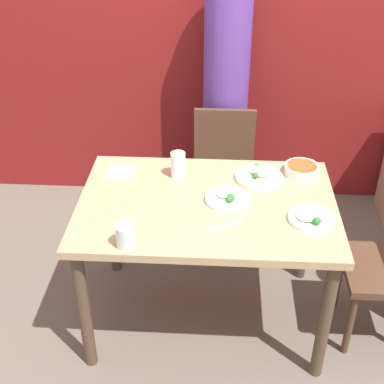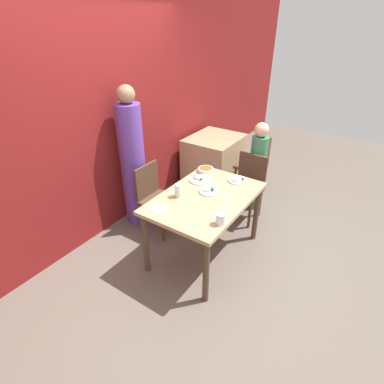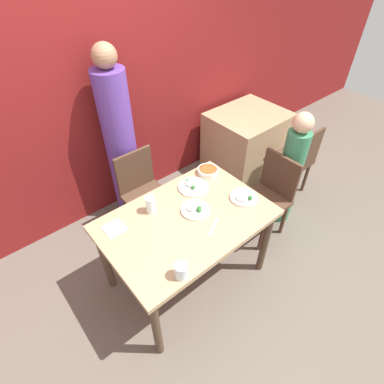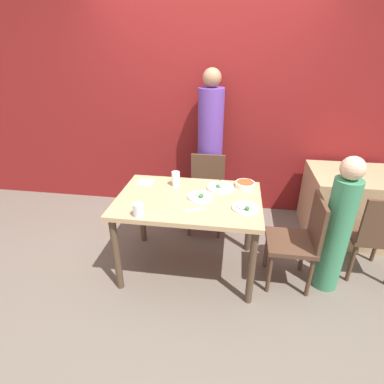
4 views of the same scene
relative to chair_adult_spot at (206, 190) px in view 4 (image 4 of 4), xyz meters
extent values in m
plane|color=#60564C|center=(-0.08, -0.75, -0.46)|extent=(10.00, 10.00, 0.00)
cube|color=maroon|center=(-0.08, 0.55, 0.89)|extent=(10.00, 0.06, 2.70)
cube|color=tan|center=(-0.08, -0.75, 0.27)|extent=(1.24, 0.84, 0.04)
cylinder|color=#4C3828|center=(-0.64, -1.11, -0.11)|extent=(0.06, 0.06, 0.71)
cylinder|color=#4C3828|center=(0.48, -1.11, -0.11)|extent=(0.06, 0.06, 0.71)
cylinder|color=#4C3828|center=(-0.64, -0.40, -0.11)|extent=(0.06, 0.06, 0.71)
cylinder|color=#4C3828|center=(0.48, -0.40, -0.11)|extent=(0.06, 0.06, 0.71)
cube|color=#4C3323|center=(0.00, -0.07, -0.05)|extent=(0.40, 0.40, 0.04)
cube|color=#4C3323|center=(0.00, 0.12, 0.18)|extent=(0.38, 0.03, 0.41)
cylinder|color=#4C3323|center=(-0.16, -0.23, -0.26)|extent=(0.04, 0.04, 0.40)
cylinder|color=#4C3323|center=(0.17, -0.23, -0.26)|extent=(0.04, 0.04, 0.40)
cylinder|color=#4C3323|center=(-0.16, 0.10, -0.26)|extent=(0.04, 0.04, 0.40)
cylinder|color=#4C3323|center=(0.17, 0.10, -0.26)|extent=(0.04, 0.04, 0.40)
cube|color=#4C3323|center=(0.81, -0.81, -0.05)|extent=(0.40, 0.40, 0.04)
cube|color=#4C3323|center=(0.99, -0.81, 0.18)|extent=(0.03, 0.38, 0.41)
cylinder|color=#4C3323|center=(0.64, -0.64, -0.26)|extent=(0.04, 0.04, 0.40)
cylinder|color=#4C3323|center=(0.64, -0.97, -0.26)|extent=(0.04, 0.04, 0.40)
cylinder|color=#4C3323|center=(0.97, -0.64, -0.26)|extent=(0.04, 0.04, 0.40)
cylinder|color=#4C3323|center=(0.97, -0.97, -0.26)|extent=(0.04, 0.04, 0.40)
cylinder|color=#5B3893|center=(0.00, 0.32, 0.30)|extent=(0.29, 0.29, 1.52)
sphere|color=#9E7051|center=(0.00, 0.32, 1.16)|extent=(0.20, 0.20, 0.20)
cylinder|color=#387F56|center=(1.16, -0.81, 0.05)|extent=(0.21, 0.21, 1.03)
sphere|color=#DBAD89|center=(1.16, -0.81, 0.66)|extent=(0.18, 0.18, 0.18)
cylinder|color=silver|center=(0.40, -0.46, 0.31)|extent=(0.18, 0.18, 0.05)
cylinder|color=#BC5123|center=(0.40, -0.46, 0.34)|extent=(0.16, 0.16, 0.01)
cylinder|color=white|center=(0.18, -0.53, 0.30)|extent=(0.25, 0.25, 0.02)
ellipsoid|color=white|center=(0.19, -0.50, 0.32)|extent=(0.12, 0.12, 0.03)
sphere|color=#2D702D|center=(0.17, -0.46, 0.33)|extent=(0.03, 0.03, 0.03)
sphere|color=#2D702D|center=(0.16, -0.55, 0.33)|extent=(0.03, 0.03, 0.03)
cone|color=orange|center=(0.21, -0.52, 0.32)|extent=(0.02, 0.02, 0.02)
sphere|color=#2D702D|center=(0.17, -0.46, 0.32)|extent=(0.02, 0.02, 0.02)
cylinder|color=white|center=(0.02, -0.74, 0.30)|extent=(0.22, 0.22, 0.02)
ellipsoid|color=white|center=(0.00, -0.72, 0.32)|extent=(0.08, 0.08, 0.03)
sphere|color=#2D702D|center=(0.02, -0.78, 0.33)|extent=(0.03, 0.03, 0.03)
sphere|color=#2D702D|center=(0.03, -0.77, 0.33)|extent=(0.04, 0.04, 0.04)
cylinder|color=white|center=(0.40, -0.88, 0.30)|extent=(0.22, 0.22, 0.02)
ellipsoid|color=white|center=(0.38, -0.88, 0.32)|extent=(0.10, 0.10, 0.03)
cone|color=orange|center=(0.34, -0.87, 0.32)|extent=(0.02, 0.02, 0.03)
cone|color=orange|center=(0.42, -0.93, 0.32)|extent=(0.02, 0.02, 0.02)
cone|color=orange|center=(0.40, -0.84, 0.32)|extent=(0.02, 0.02, 0.03)
sphere|color=#2D702D|center=(0.41, -0.93, 0.33)|extent=(0.04, 0.04, 0.04)
cylinder|color=silver|center=(-0.41, -1.11, 0.34)|extent=(0.08, 0.08, 0.11)
cylinder|color=silver|center=(-0.24, -0.53, 0.36)|extent=(0.08, 0.08, 0.14)
cube|color=white|center=(-0.54, -0.50, 0.29)|extent=(0.14, 0.14, 0.01)
cube|color=silver|center=(0.00, -0.95, 0.29)|extent=(0.17, 0.10, 0.01)
cube|color=tan|center=(1.54, 0.08, -0.10)|extent=(0.86, 0.74, 0.73)
cube|color=#4C3323|center=(1.54, -0.56, -0.05)|extent=(0.40, 0.40, 0.04)
cylinder|color=#4C3323|center=(1.71, -0.40, -0.26)|extent=(0.04, 0.04, 0.40)
cylinder|color=#4C3323|center=(1.38, -0.40, -0.26)|extent=(0.04, 0.04, 0.40)
cylinder|color=#4C3323|center=(1.38, -0.73, -0.26)|extent=(0.04, 0.04, 0.40)
camera|label=1|loc=(-0.03, -2.88, 1.72)|focal=50.00mm
camera|label=2|loc=(-2.33, -2.09, 1.86)|focal=28.00mm
camera|label=3|loc=(-1.02, -1.94, 1.90)|focal=28.00mm
camera|label=4|loc=(0.29, -3.01, 1.48)|focal=28.00mm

